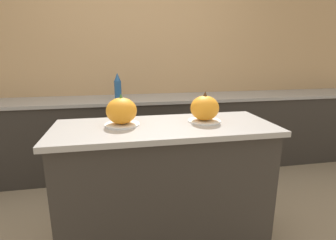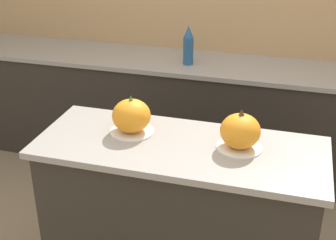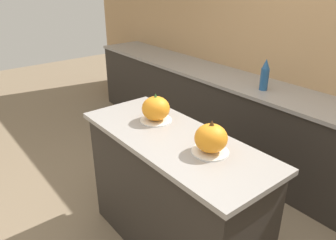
{
  "view_description": "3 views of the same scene",
  "coord_description": "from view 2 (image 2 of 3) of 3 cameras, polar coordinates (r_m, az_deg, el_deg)",
  "views": [
    {
      "loc": [
        -0.3,
        -1.63,
        1.41
      ],
      "look_at": [
        0.02,
        -0.02,
        0.99
      ],
      "focal_mm": 28.0,
      "sensor_mm": 36.0,
      "label": 1
    },
    {
      "loc": [
        0.5,
        -1.97,
        2.07
      ],
      "look_at": [
        -0.07,
        0.02,
        1.07
      ],
      "focal_mm": 50.0,
      "sensor_mm": 36.0,
      "label": 2
    },
    {
      "loc": [
        1.45,
        -1.2,
        1.94
      ],
      "look_at": [
        -0.04,
        -0.01,
        1.06
      ],
      "focal_mm": 35.0,
      "sensor_mm": 36.0,
      "label": 3
    }
  ],
  "objects": [
    {
      "name": "kitchen_island",
      "position": [
        2.58,
        1.32,
        -12.27
      ],
      "size": [
        1.44,
        0.58,
        0.95
      ],
      "color": "#2D2823",
      "rests_on": "ground_plane"
    },
    {
      "name": "bottle_tall",
      "position": [
        3.55,
        2.49,
        9.02
      ],
      "size": [
        0.08,
        0.08,
        0.3
      ],
      "color": "#235184",
      "rests_on": "back_counter"
    },
    {
      "name": "wall_back",
      "position": [
        3.83,
        8.3,
        13.22
      ],
      "size": [
        8.0,
        0.06,
        2.5
      ],
      "color": "tan",
      "rests_on": "ground_plane"
    },
    {
      "name": "back_counter",
      "position": [
        3.78,
        6.8,
        0.28
      ],
      "size": [
        6.0,
        0.6,
        0.9
      ],
      "color": "#2D2823",
      "rests_on": "ground_plane"
    },
    {
      "name": "pumpkin_cake_right",
      "position": [
        2.27,
        8.79,
        -1.45
      ],
      "size": [
        0.23,
        0.23,
        0.21
      ],
      "color": "white",
      "rests_on": "kitchen_island"
    },
    {
      "name": "pumpkin_cake_left",
      "position": [
        2.4,
        -4.48,
        0.41
      ],
      "size": [
        0.23,
        0.23,
        0.21
      ],
      "color": "white",
      "rests_on": "kitchen_island"
    }
  ]
}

